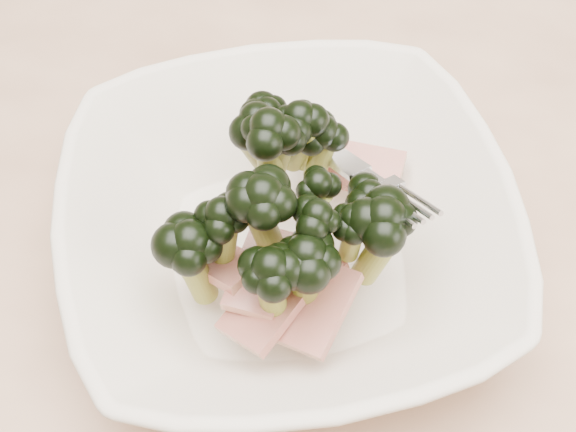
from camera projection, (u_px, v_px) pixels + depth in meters
name	position (u px, v px, depth m)	size (l,w,h in m)	color
dining_table	(280.00, 329.00, 0.60)	(1.20, 0.80, 0.75)	tan
broccoli_dish	(288.00, 227.00, 0.48)	(0.35, 0.35, 0.12)	beige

